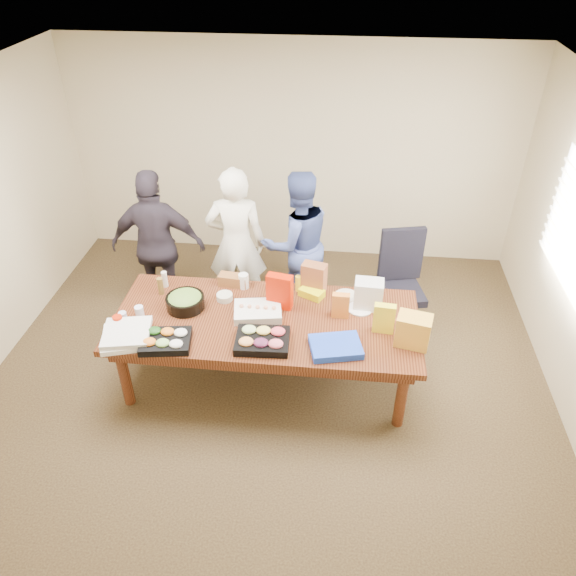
# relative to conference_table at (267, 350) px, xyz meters

# --- Properties ---
(floor) EXTENTS (5.50, 5.00, 0.02)m
(floor) POSITION_rel_conference_table_xyz_m (0.00, 0.00, -0.39)
(floor) COLOR #47301E
(floor) RESTS_ON ground
(ceiling) EXTENTS (5.50, 5.00, 0.02)m
(ceiling) POSITION_rel_conference_table_xyz_m (0.00, 0.00, 2.33)
(ceiling) COLOR white
(ceiling) RESTS_ON wall_back
(wall_back) EXTENTS (5.50, 0.04, 2.70)m
(wall_back) POSITION_rel_conference_table_xyz_m (0.00, 2.50, 0.98)
(wall_back) COLOR beige
(wall_back) RESTS_ON floor
(wall_front) EXTENTS (5.50, 0.04, 2.70)m
(wall_front) POSITION_rel_conference_table_xyz_m (0.00, -2.50, 0.98)
(wall_front) COLOR beige
(wall_front) RESTS_ON floor
(window_blinds) EXTENTS (0.04, 1.36, 1.00)m
(window_blinds) POSITION_rel_conference_table_xyz_m (2.68, 0.60, 1.12)
(window_blinds) COLOR beige
(window_blinds) RESTS_ON wall_right
(conference_table) EXTENTS (2.80, 1.20, 0.75)m
(conference_table) POSITION_rel_conference_table_xyz_m (0.00, 0.00, 0.00)
(conference_table) COLOR #4C1C0F
(conference_table) RESTS_ON floor
(office_chair) EXTENTS (0.67, 0.67, 1.10)m
(office_chair) POSITION_rel_conference_table_xyz_m (1.29, 0.90, 0.18)
(office_chair) COLOR black
(office_chair) RESTS_ON floor
(person_center) EXTENTS (0.67, 0.48, 1.75)m
(person_center) POSITION_rel_conference_table_xyz_m (-0.47, 1.09, 0.50)
(person_center) COLOR white
(person_center) RESTS_ON floor
(person_right) EXTENTS (1.00, 0.92, 1.66)m
(person_right) POSITION_rel_conference_table_xyz_m (0.17, 1.25, 0.46)
(person_right) COLOR #415293
(person_right) RESTS_ON floor
(person_left) EXTENTS (1.03, 0.48, 1.71)m
(person_left) POSITION_rel_conference_table_xyz_m (-1.30, 1.00, 0.48)
(person_left) COLOR #2A232B
(person_left) RESTS_ON floor
(veggie_tray) EXTENTS (0.47, 0.39, 0.06)m
(veggie_tray) POSITION_rel_conference_table_xyz_m (-0.81, -0.44, 0.41)
(veggie_tray) COLOR black
(veggie_tray) RESTS_ON conference_table
(fruit_tray) EXTENTS (0.48, 0.38, 0.07)m
(fruit_tray) POSITION_rel_conference_table_xyz_m (0.02, -0.35, 0.41)
(fruit_tray) COLOR black
(fruit_tray) RESTS_ON conference_table
(sheet_cake) EXTENTS (0.48, 0.39, 0.08)m
(sheet_cake) POSITION_rel_conference_table_xyz_m (-0.08, 0.06, 0.41)
(sheet_cake) COLOR silver
(sheet_cake) RESTS_ON conference_table
(salad_bowl) EXTENTS (0.43, 0.43, 0.12)m
(salad_bowl) POSITION_rel_conference_table_xyz_m (-0.77, 0.10, 0.43)
(salad_bowl) COLOR black
(salad_bowl) RESTS_ON conference_table
(chip_bag_blue) EXTENTS (0.49, 0.41, 0.06)m
(chip_bag_blue) POSITION_rel_conference_table_xyz_m (0.65, -0.36, 0.41)
(chip_bag_blue) COLOR blue
(chip_bag_blue) RESTS_ON conference_table
(chip_bag_red) EXTENTS (0.25, 0.14, 0.35)m
(chip_bag_red) POSITION_rel_conference_table_xyz_m (0.11, 0.20, 0.55)
(chip_bag_red) COLOR #C11900
(chip_bag_red) RESTS_ON conference_table
(chip_bag_yellow) EXTENTS (0.20, 0.09, 0.28)m
(chip_bag_yellow) POSITION_rel_conference_table_xyz_m (1.06, -0.06, 0.52)
(chip_bag_yellow) COLOR yellow
(chip_bag_yellow) RESTS_ON conference_table
(chip_bag_orange) EXTENTS (0.16, 0.07, 0.25)m
(chip_bag_orange) POSITION_rel_conference_table_xyz_m (0.67, 0.11, 0.50)
(chip_bag_orange) COLOR orange
(chip_bag_orange) RESTS_ON conference_table
(mayo_jar) EXTENTS (0.13, 0.13, 0.15)m
(mayo_jar) POSITION_rel_conference_table_xyz_m (-0.29, 0.48, 0.45)
(mayo_jar) COLOR white
(mayo_jar) RESTS_ON conference_table
(mustard_bottle) EXTENTS (0.06, 0.06, 0.16)m
(mustard_bottle) POSITION_rel_conference_table_xyz_m (0.25, 0.48, 0.46)
(mustard_bottle) COLOR yellow
(mustard_bottle) RESTS_ON conference_table
(dressing_bottle) EXTENTS (0.07, 0.07, 0.18)m
(dressing_bottle) POSITION_rel_conference_table_xyz_m (-1.07, 0.29, 0.46)
(dressing_bottle) COLOR brown
(dressing_bottle) RESTS_ON conference_table
(ranch_bottle) EXTENTS (0.07, 0.07, 0.17)m
(ranch_bottle) POSITION_rel_conference_table_xyz_m (-1.06, 0.42, 0.46)
(ranch_bottle) COLOR beige
(ranch_bottle) RESTS_ON conference_table
(banana_bunch) EXTENTS (0.27, 0.23, 0.08)m
(banana_bunch) POSITION_rel_conference_table_xyz_m (0.39, 0.40, 0.41)
(banana_bunch) COLOR #DFDD08
(banana_bunch) RESTS_ON conference_table
(bread_loaf) EXTENTS (0.30, 0.15, 0.11)m
(bread_loaf) POSITION_rel_conference_table_xyz_m (-0.39, 0.51, 0.43)
(bread_loaf) COLOR brown
(bread_loaf) RESTS_ON conference_table
(kraft_bag) EXTENTS (0.26, 0.19, 0.30)m
(kraft_bag) POSITION_rel_conference_table_xyz_m (0.41, 0.50, 0.53)
(kraft_bag) COLOR brown
(kraft_bag) RESTS_ON conference_table
(red_cup) EXTENTS (0.09, 0.09, 0.11)m
(red_cup) POSITION_rel_conference_table_xyz_m (-1.30, -0.25, 0.43)
(red_cup) COLOR #B41F04
(red_cup) RESTS_ON conference_table
(clear_cup_a) EXTENTS (0.08, 0.08, 0.10)m
(clear_cup_a) POSITION_rel_conference_table_xyz_m (-1.28, -0.17, 0.42)
(clear_cup_a) COLOR silver
(clear_cup_a) RESTS_ON conference_table
(clear_cup_b) EXTENTS (0.10, 0.10, 0.11)m
(clear_cup_b) POSITION_rel_conference_table_xyz_m (-1.16, -0.09, 0.43)
(clear_cup_b) COLOR white
(clear_cup_b) RESTS_ON conference_table
(pizza_box_lower) EXTENTS (0.49, 0.49, 0.05)m
(pizza_box_lower) POSITION_rel_conference_table_xyz_m (-1.17, -0.41, 0.40)
(pizza_box_lower) COLOR white
(pizza_box_lower) RESTS_ON conference_table
(pizza_box_upper) EXTENTS (0.47, 0.47, 0.05)m
(pizza_box_upper) POSITION_rel_conference_table_xyz_m (-1.16, -0.41, 0.44)
(pizza_box_upper) COLOR silver
(pizza_box_upper) RESTS_ON pizza_box_lower
(plate_a) EXTENTS (0.25, 0.25, 0.01)m
(plate_a) POSITION_rel_conference_table_xyz_m (0.86, 0.24, 0.38)
(plate_a) COLOR white
(plate_a) RESTS_ON conference_table
(plate_b) EXTENTS (0.24, 0.24, 0.01)m
(plate_b) POSITION_rel_conference_table_xyz_m (0.73, 0.43, 0.38)
(plate_b) COLOR silver
(plate_b) RESTS_ON conference_table
(dip_bowl_a) EXTENTS (0.17, 0.17, 0.06)m
(dip_bowl_a) POSITION_rel_conference_table_xyz_m (0.14, 0.24, 0.40)
(dip_bowl_a) COLOR silver
(dip_bowl_a) RESTS_ON conference_table
(dip_bowl_b) EXTENTS (0.19, 0.19, 0.06)m
(dip_bowl_b) POSITION_rel_conference_table_xyz_m (-0.43, 0.26, 0.41)
(dip_bowl_b) COLOR beige
(dip_bowl_b) RESTS_ON conference_table
(grocery_bag_white) EXTENTS (0.27, 0.20, 0.28)m
(grocery_bag_white) POSITION_rel_conference_table_xyz_m (0.93, 0.29, 0.52)
(grocery_bag_white) COLOR silver
(grocery_bag_white) RESTS_ON conference_table
(grocery_bag_yellow) EXTENTS (0.32, 0.26, 0.29)m
(grocery_bag_yellow) POSITION_rel_conference_table_xyz_m (1.30, -0.20, 0.52)
(grocery_bag_yellow) COLOR gold
(grocery_bag_yellow) RESTS_ON conference_table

